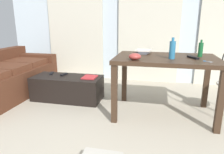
{
  "coord_description": "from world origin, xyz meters",
  "views": [
    {
      "loc": [
        0.23,
        -1.12,
        1.25
      ],
      "look_at": [
        -0.43,
        1.79,
        0.44
      ],
      "focal_mm": 33.38,
      "sensor_mm": 36.0,
      "label": 1
    }
  ],
  "objects_px": {
    "bottle_far": "(172,50)",
    "book_stack": "(143,52)",
    "tv_remote_secondary": "(52,73)",
    "bowl": "(135,57)",
    "couch": "(3,79)",
    "tv_remote_on_table": "(193,57)",
    "coffee_table": "(68,88)",
    "tv_remote_primary": "(64,74)",
    "magazine": "(90,77)",
    "bottle_near": "(201,49)",
    "scissors": "(207,61)",
    "craft_table": "(166,65)"
  },
  "relations": [
    {
      "from": "coffee_table",
      "to": "tv_remote_secondary",
      "type": "relative_size",
      "value": 7.5
    },
    {
      "from": "craft_table",
      "to": "tv_remote_secondary",
      "type": "bearing_deg",
      "value": 169.53
    },
    {
      "from": "craft_table",
      "to": "bottle_near",
      "type": "relative_size",
      "value": 5.99
    },
    {
      "from": "bowl",
      "to": "book_stack",
      "type": "xyz_separation_m",
      "value": [
        0.06,
        0.53,
        -0.01
      ]
    },
    {
      "from": "book_stack",
      "to": "tv_remote_secondary",
      "type": "bearing_deg",
      "value": 176.23
    },
    {
      "from": "couch",
      "to": "book_stack",
      "type": "bearing_deg",
      "value": 2.57
    },
    {
      "from": "tv_remote_primary",
      "to": "tv_remote_secondary",
      "type": "height_order",
      "value": "tv_remote_primary"
    },
    {
      "from": "bottle_near",
      "to": "tv_remote_on_table",
      "type": "xyz_separation_m",
      "value": [
        -0.11,
        -0.15,
        -0.08
      ]
    },
    {
      "from": "couch",
      "to": "coffee_table",
      "type": "bearing_deg",
      "value": 4.79
    },
    {
      "from": "scissors",
      "to": "magazine",
      "type": "distance_m",
      "value": 1.69
    },
    {
      "from": "scissors",
      "to": "couch",
      "type": "bearing_deg",
      "value": 173.43
    },
    {
      "from": "tv_remote_primary",
      "to": "magazine",
      "type": "xyz_separation_m",
      "value": [
        0.46,
        -0.06,
        -0.0
      ]
    },
    {
      "from": "bottle_near",
      "to": "magazine",
      "type": "xyz_separation_m",
      "value": [
        -1.56,
        0.13,
        -0.5
      ]
    },
    {
      "from": "couch",
      "to": "book_stack",
      "type": "relative_size",
      "value": 7.27
    },
    {
      "from": "bowl",
      "to": "tv_remote_secondary",
      "type": "distance_m",
      "value": 1.65
    },
    {
      "from": "coffee_table",
      "to": "tv_remote_on_table",
      "type": "bearing_deg",
      "value": -8.19
    },
    {
      "from": "book_stack",
      "to": "tv_remote_secondary",
      "type": "relative_size",
      "value": 1.85
    },
    {
      "from": "couch",
      "to": "tv_remote_secondary",
      "type": "relative_size",
      "value": 13.48
    },
    {
      "from": "tv_remote_primary",
      "to": "magazine",
      "type": "bearing_deg",
      "value": 6.19
    },
    {
      "from": "craft_table",
      "to": "book_stack",
      "type": "height_order",
      "value": "book_stack"
    },
    {
      "from": "bottle_far",
      "to": "tv_remote_primary",
      "type": "bearing_deg",
      "value": 165.45
    },
    {
      "from": "bottle_near",
      "to": "scissors",
      "type": "height_order",
      "value": "bottle_near"
    },
    {
      "from": "tv_remote_on_table",
      "to": "bottle_near",
      "type": "bearing_deg",
      "value": 26.82
    },
    {
      "from": "book_stack",
      "to": "magazine",
      "type": "distance_m",
      "value": 0.93
    },
    {
      "from": "bowl",
      "to": "couch",
      "type": "bearing_deg",
      "value": 169.34
    },
    {
      "from": "craft_table",
      "to": "bottle_far",
      "type": "bearing_deg",
      "value": -63.1
    },
    {
      "from": "bottle_near",
      "to": "tv_remote_secondary",
      "type": "height_order",
      "value": "bottle_near"
    },
    {
      "from": "tv_remote_on_table",
      "to": "tv_remote_secondary",
      "type": "distance_m",
      "value": 2.22
    },
    {
      "from": "tv_remote_on_table",
      "to": "magazine",
      "type": "height_order",
      "value": "tv_remote_on_table"
    },
    {
      "from": "tv_remote_on_table",
      "to": "magazine",
      "type": "distance_m",
      "value": 1.54
    },
    {
      "from": "bottle_near",
      "to": "tv_remote_secondary",
      "type": "bearing_deg",
      "value": 174.4
    },
    {
      "from": "bowl",
      "to": "scissors",
      "type": "xyz_separation_m",
      "value": [
        0.81,
        0.07,
        -0.04
      ]
    },
    {
      "from": "tv_remote_on_table",
      "to": "magazine",
      "type": "relative_size",
      "value": 0.76
    },
    {
      "from": "magazine",
      "to": "tv_remote_primary",
      "type": "bearing_deg",
      "value": 172.41
    },
    {
      "from": "coffee_table",
      "to": "tv_remote_primary",
      "type": "relative_size",
      "value": 7.46
    },
    {
      "from": "bottle_far",
      "to": "book_stack",
      "type": "height_order",
      "value": "bottle_far"
    },
    {
      "from": "bottle_far",
      "to": "tv_remote_secondary",
      "type": "distance_m",
      "value": 2.02
    },
    {
      "from": "couch",
      "to": "tv_remote_on_table",
      "type": "xyz_separation_m",
      "value": [
        2.95,
        -0.17,
        0.5
      ]
    },
    {
      "from": "craft_table",
      "to": "book_stack",
      "type": "bearing_deg",
      "value": 142.52
    },
    {
      "from": "scissors",
      "to": "tv_remote_secondary",
      "type": "bearing_deg",
      "value": 166.23
    },
    {
      "from": "tv_remote_on_table",
      "to": "magazine",
      "type": "bearing_deg",
      "value": 140.78
    },
    {
      "from": "bottle_far",
      "to": "scissors",
      "type": "height_order",
      "value": "bottle_far"
    },
    {
      "from": "bottle_near",
      "to": "tv_remote_secondary",
      "type": "relative_size",
      "value": 1.48
    },
    {
      "from": "bottle_near",
      "to": "magazine",
      "type": "distance_m",
      "value": 1.64
    },
    {
      "from": "craft_table",
      "to": "tv_remote_secondary",
      "type": "relative_size",
      "value": 8.88
    },
    {
      "from": "couch",
      "to": "book_stack",
      "type": "distance_m",
      "value": 2.38
    },
    {
      "from": "bowl",
      "to": "tv_remote_secondary",
      "type": "height_order",
      "value": "bowl"
    },
    {
      "from": "book_stack",
      "to": "scissors",
      "type": "height_order",
      "value": "book_stack"
    },
    {
      "from": "bottle_far",
      "to": "magazine",
      "type": "relative_size",
      "value": 1.06
    },
    {
      "from": "magazine",
      "to": "tv_remote_secondary",
      "type": "bearing_deg",
      "value": 172.47
    }
  ]
}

